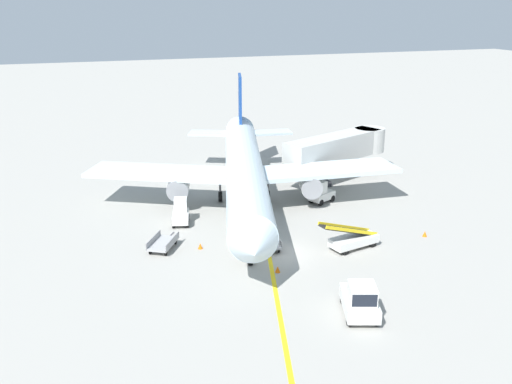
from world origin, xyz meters
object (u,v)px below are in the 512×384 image
Objects in this scene: pushback_tug at (360,300)px; safety_cone_nose_left at (425,234)px; belt_loader_forward_hold at (353,239)px; airliner at (244,170)px; baggage_cart_empty_trailing at (267,242)px; baggage_tug_by_cargo_door at (321,193)px; jet_bridge at (343,146)px; safety_cone_nose_right at (241,187)px; safety_cone_wingtip_right at (278,269)px; baggage_tug_near_wing at (181,213)px; safety_cone_wingtip_left at (200,246)px; ground_crew_marshaller at (251,250)px; baggage_cart_loaded at (163,243)px.

pushback_tug is 9.16× the size of safety_cone_nose_left.
airliner is at bearing 112.60° from belt_loader_forward_hold.
baggage_tug_by_cargo_door is at bearing 43.72° from baggage_cart_empty_trailing.
pushback_tug is at bearing -88.59° from airliner.
airliner is 16.22m from safety_cone_nose_left.
airliner is 8.61× the size of pushback_tug.
jet_bridge is 29.40× the size of safety_cone_nose_right.
baggage_tug_by_cargo_door is 6.19× the size of safety_cone_nose_right.
baggage_cart_empty_trailing is 8.67× the size of safety_cone_wingtip_right.
baggage_tug_near_wing reaches higher than safety_cone_wingtip_right.
safety_cone_nose_left and safety_cone_nose_right have the same top height.
jet_bridge is 29.40× the size of safety_cone_wingtip_left.
safety_cone_nose_right is (-3.45, 16.25, -0.56)m from belt_loader_forward_hold.
airliner is 78.81× the size of safety_cone_nose_left.
ground_crew_marshaller is at bearing -135.95° from baggage_tug_by_cargo_door.
pushback_tug reaches higher than baggage_cart_empty_trailing.
safety_cone_wingtip_right is (-8.93, -11.91, -0.71)m from baggage_tug_by_cargo_door.
jet_bridge is 3.39× the size of baggage_cart_empty_trailing.
safety_cone_nose_right is at bearing 74.40° from ground_crew_marshaller.
baggage_cart_loaded is at bearing 161.74° from safety_cone_wingtip_left.
airliner is 78.81× the size of safety_cone_wingtip_right.
baggage_cart_empty_trailing is at bearing 79.59° from safety_cone_wingtip_right.
baggage_cart_empty_trailing is 2.78m from ground_crew_marshaller.
belt_loader_forward_hold is at bearing -39.85° from baggage_tug_near_wing.
safety_cone_wingtip_right is (-14.00, -17.63, -3.32)m from jet_bridge.
safety_cone_wingtip_right is at bearing -128.44° from jet_bridge.
baggage_tug_by_cargo_door is (6.43, 18.74, -0.07)m from pushback_tug.
pushback_tug is 9.68m from belt_loader_forward_hold.
baggage_tug_near_wing is at bearing 152.49° from safety_cone_nose_left.
safety_cone_nose_left is at bearing -66.71° from baggage_tug_by_cargo_door.
belt_loader_forward_hold is 7.92m from ground_crew_marshaller.
baggage_cart_empty_trailing is at bearing -54.21° from baggage_tug_near_wing.
baggage_cart_loaded is 2.13× the size of ground_crew_marshaller.
safety_cone_wingtip_left is at bearing 129.96° from ground_crew_marshaller.
safety_cone_nose_left is at bearing -27.51° from baggage_tug_near_wing.
airliner is 9.57× the size of baggage_cart_loaded.
safety_cone_nose_left is at bearing -92.88° from jet_bridge.
baggage_cart_empty_trailing is at bearing 170.36° from safety_cone_nose_left.
airliner is 12.77m from jet_bridge.
baggage_tug_by_cargo_door is at bearing 77.69° from belt_loader_forward_hold.
ground_crew_marshaller is 16.62m from safety_cone_nose_right.
baggage_tug_by_cargo_door is 0.53× the size of belt_loader_forward_hold.
pushback_tug is 1.52× the size of baggage_tug_near_wing.
safety_cone_nose_right is at bearing 79.72° from safety_cone_wingtip_right.
baggage_cart_loaded is 15.37m from safety_cone_nose_right.
baggage_tug_near_wing is at bearing 109.19° from ground_crew_marshaller.
airliner reaches higher than baggage_tug_near_wing.
airliner is 20.23m from pushback_tug.
jet_bridge reaches higher than belt_loader_forward_hold.
baggage_tug_near_wing is 6.02× the size of safety_cone_nose_right.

